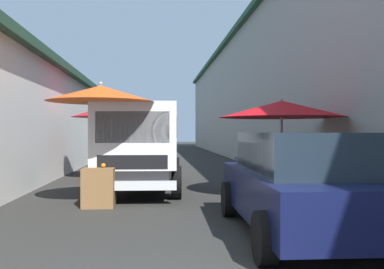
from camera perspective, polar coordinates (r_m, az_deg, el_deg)
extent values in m
plane|color=#282826|center=(16.21, -3.08, -4.80)|extent=(90.00, 90.00, 0.00)
cube|color=silver|center=(19.52, -24.51, 1.07)|extent=(49.50, 7.00, 3.42)
cube|color=#284C38|center=(19.63, -24.52, 6.43)|extent=(49.80, 7.50, 0.24)
cube|color=gray|center=(19.97, 17.49, 5.48)|extent=(49.50, 7.00, 6.50)
cube|color=#284C38|center=(20.55, 17.50, 14.88)|extent=(49.80, 7.50, 0.24)
cylinder|color=#9E9EA3|center=(8.47, -12.34, -1.47)|extent=(0.06, 0.06, 2.38)
cone|color=#D84C14|center=(8.50, -12.35, 5.49)|extent=(2.13, 2.13, 0.32)
sphere|color=#9E9EA3|center=(8.52, -12.36, 6.83)|extent=(0.07, 0.07, 0.07)
cube|color=brown|center=(8.58, -12.43, -6.89)|extent=(0.99, 0.60, 0.76)
sphere|color=orange|center=(8.64, -13.02, -4.02)|extent=(0.09, 0.09, 0.09)
sphere|color=orange|center=(8.36, -12.02, -4.16)|extent=(0.09, 0.09, 0.09)
sphere|color=orange|center=(8.84, -13.22, -3.57)|extent=(0.09, 0.09, 0.09)
sphere|color=orange|center=(8.63, -13.74, -4.02)|extent=(0.09, 0.09, 0.09)
sphere|color=orange|center=(8.63, -11.61, -4.02)|extent=(0.09, 0.09, 0.09)
cylinder|color=#9E9EA3|center=(9.59, 12.14, -1.91)|extent=(0.06, 0.06, 2.16)
cone|color=red|center=(9.60, 12.15, 3.42)|extent=(2.83, 2.83, 0.38)
sphere|color=#9E9EA3|center=(9.61, 12.15, 4.79)|extent=(0.07, 0.07, 0.07)
cube|color=#9E7547|center=(9.49, 11.09, -6.36)|extent=(0.84, 0.65, 0.70)
sphere|color=orange|center=(9.53, 9.90, -3.94)|extent=(0.09, 0.09, 0.09)
sphere|color=orange|center=(9.61, 11.87, -3.58)|extent=(0.09, 0.09, 0.09)
sphere|color=orange|center=(9.36, 10.06, -4.02)|extent=(0.09, 0.09, 0.09)
sphere|color=orange|center=(9.17, 11.08, -4.11)|extent=(0.09, 0.09, 0.09)
sphere|color=orange|center=(9.24, 12.20, -4.08)|extent=(0.09, 0.09, 0.09)
cylinder|color=#9E9EA3|center=(13.21, -10.20, -0.86)|extent=(0.06, 0.06, 2.36)
cone|color=red|center=(13.22, -10.21, 3.30)|extent=(2.80, 2.80, 0.44)
sphere|color=#9E9EA3|center=(13.24, -10.21, 4.43)|extent=(0.07, 0.07, 0.07)
cube|color=brown|center=(13.19, -10.59, -4.22)|extent=(0.98, 0.56, 0.82)
sphere|color=orange|center=(12.88, -10.44, -2.31)|extent=(0.09, 0.09, 0.09)
sphere|color=orange|center=(13.22, -10.95, -2.01)|extent=(0.09, 0.09, 0.09)
sphere|color=orange|center=(13.40, -10.69, -2.20)|extent=(0.09, 0.09, 0.09)
cube|color=#0F1438|center=(6.19, 14.88, -7.92)|extent=(3.94, 1.82, 0.64)
cube|color=#19232D|center=(5.99, 15.34, -2.42)|extent=(2.38, 1.57, 0.56)
cube|color=black|center=(8.04, 10.55, -7.58)|extent=(0.14, 1.65, 0.20)
cube|color=silver|center=(7.90, 6.38, -5.67)|extent=(0.07, 0.24, 0.14)
cube|color=silver|center=(8.18, 14.51, -5.47)|extent=(0.07, 0.24, 0.14)
cylinder|color=black|center=(7.31, 5.05, -8.77)|extent=(0.60, 0.22, 0.60)
cylinder|color=black|center=(7.75, 17.86, -8.26)|extent=(0.60, 0.22, 0.60)
cylinder|color=black|center=(4.76, 9.92, -13.76)|extent=(0.60, 0.22, 0.60)
cube|color=black|center=(10.78, -6.91, -4.75)|extent=(4.86, 1.66, 0.36)
cube|color=silver|center=(9.11, -7.68, -0.14)|extent=(1.61, 1.81, 1.40)
cube|color=#19232D|center=(8.37, -8.13, 1.01)|extent=(0.12, 1.47, 0.63)
cube|color=#19232D|center=(9.11, -7.68, 0.96)|extent=(1.12, 1.82, 0.45)
cube|color=black|center=(8.38, -8.13, -3.74)|extent=(0.12, 1.40, 0.28)
cube|color=silver|center=(8.35, -8.18, -6.93)|extent=(0.19, 1.75, 0.18)
cube|color=gray|center=(11.53, -2.52, -2.27)|extent=(3.16, 0.19, 0.50)
cube|color=gray|center=(11.65, -10.65, -2.25)|extent=(3.16, 0.19, 0.50)
cube|color=gray|center=(13.11, -6.13, -1.96)|extent=(0.13, 1.65, 0.50)
cylinder|color=black|center=(9.14, -2.17, -6.55)|extent=(0.73, 0.25, 0.72)
cylinder|color=black|center=(9.29, -13.09, -6.45)|extent=(0.73, 0.25, 0.72)
cylinder|color=black|center=(12.19, -2.28, -4.81)|extent=(0.73, 0.25, 0.72)
cylinder|color=black|center=(12.31, -10.48, -4.77)|extent=(0.73, 0.25, 0.72)
cylinder|color=navy|center=(16.24, -9.62, -3.47)|extent=(0.14, 0.14, 0.75)
cylinder|color=navy|center=(16.33, -10.04, -3.45)|extent=(0.14, 0.14, 0.75)
cube|color=white|center=(16.25, -9.83, -1.14)|extent=(0.41, 0.48, 0.57)
sphere|color=tan|center=(16.25, -9.84, 0.22)|extent=(0.21, 0.21, 0.21)
cylinder|color=white|center=(16.08, -9.09, -1.05)|extent=(0.08, 0.08, 0.51)
cylinder|color=white|center=(16.42, -10.56, -1.02)|extent=(0.08, 0.08, 0.51)
cylinder|color=black|center=(17.70, -12.82, -3.66)|extent=(0.45, 0.17, 0.44)
cylinder|color=black|center=(16.45, -12.58, -3.97)|extent=(0.45, 0.19, 0.44)
cube|color=black|center=(17.02, -12.70, -3.66)|extent=(0.94, 0.45, 0.08)
ellipsoid|color=black|center=(16.70, -12.64, -2.46)|extent=(0.60, 0.36, 0.20)
cube|color=black|center=(17.62, -12.82, -2.22)|extent=(0.20, 0.34, 0.56)
cylinder|color=silver|center=(17.55, -12.80, -1.90)|extent=(0.28, 0.11, 0.68)
cylinder|color=black|center=(17.46, -12.79, -0.76)|extent=(0.55, 0.14, 0.04)
cylinder|color=#194CB2|center=(17.03, 6.35, -3.14)|extent=(0.30, 0.30, 0.03)
cylinder|color=#194CB2|center=(17.16, 6.28, -3.82)|extent=(0.04, 0.04, 0.42)
cylinder|color=#194CB2|center=(17.03, 5.98, -3.85)|extent=(0.04, 0.04, 0.42)
cylinder|color=#194CB2|center=(16.94, 6.43, -3.87)|extent=(0.04, 0.04, 0.42)
cylinder|color=#194CB2|center=(17.07, 6.72, -3.84)|extent=(0.04, 0.04, 0.42)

